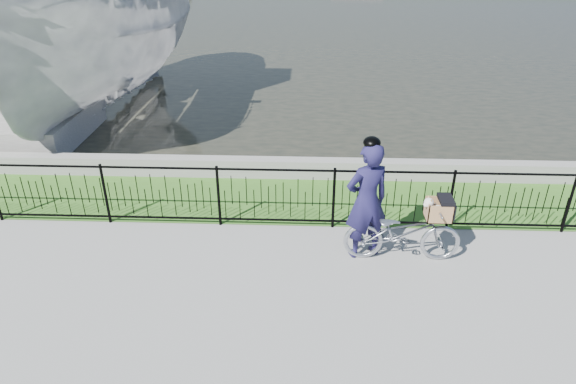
{
  "coord_description": "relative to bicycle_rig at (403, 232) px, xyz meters",
  "views": [
    {
      "loc": [
        0.53,
        -6.2,
        4.8
      ],
      "look_at": [
        0.23,
        1.0,
        1.0
      ],
      "focal_mm": 32.0,
      "sensor_mm": 36.0,
      "label": 1
    }
  ],
  "objects": [
    {
      "name": "grass_strip",
      "position": [
        -2.06,
        1.91,
        -0.49
      ],
      "size": [
        60.0,
        2.0,
        0.01
      ],
      "primitive_type": "cube",
      "color": "#376820",
      "rests_on": "ground"
    },
    {
      "name": "bicycle_rig",
      "position": [
        0.0,
        0.0,
        0.0
      ],
      "size": [
        1.83,
        0.64,
        1.13
      ],
      "color": "#A6AAB2",
      "rests_on": "ground"
    },
    {
      "name": "fence",
      "position": [
        -2.06,
        0.91,
        0.08
      ],
      "size": [
        14.0,
        0.06,
        1.15
      ],
      "primitive_type": null,
      "color": "black",
      "rests_on": "ground"
    },
    {
      "name": "boat_near",
      "position": [
        -7.07,
        6.67,
        1.67
      ],
      "size": [
        4.68,
        10.96,
        5.95
      ],
      "color": "#BCBCBB",
      "rests_on": "water"
    },
    {
      "name": "ground",
      "position": [
        -2.06,
        -0.69,
        -0.49
      ],
      "size": [
        120.0,
        120.0,
        0.0
      ],
      "primitive_type": "plane",
      "color": "gray",
      "rests_on": "ground"
    },
    {
      "name": "quay_wall",
      "position": [
        -2.06,
        2.91,
        -0.29
      ],
      "size": [
        60.0,
        0.3,
        0.4
      ],
      "primitive_type": "cube",
      "color": "gray",
      "rests_on": "ground"
    },
    {
      "name": "cyclist",
      "position": [
        -0.6,
        0.1,
        0.5
      ],
      "size": [
        0.83,
        0.7,
        2.02
      ],
      "color": "#1A163E",
      "rests_on": "ground"
    }
  ]
}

